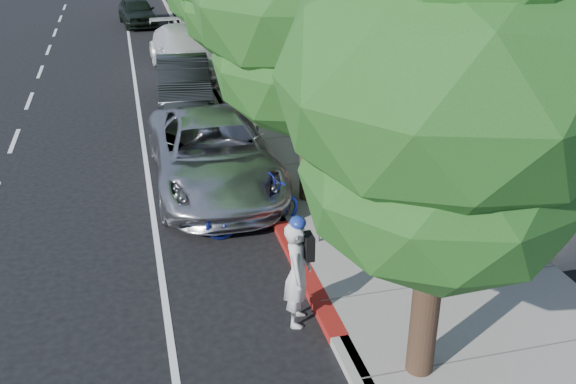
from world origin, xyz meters
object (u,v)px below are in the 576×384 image
object	(u,v)px
street_tree_0	(450,87)
bicycle	(253,207)
cyclist	(298,274)
silver_suv	(213,154)
dark_sedan	(184,83)
pedestrian	(318,106)
dark_suv_far	(137,11)
white_pickup	(188,52)
street_tree_1	(311,2)

from	to	relation	value
street_tree_0	bicycle	distance (m)	6.48
street_tree_0	cyclist	bearing A→B (deg)	128.54
cyclist	silver_suv	world-z (taller)	cyclist
dark_sedan	pedestrian	distance (m)	5.54
bicycle	pedestrian	size ratio (longest dim) A/B	1.09
bicycle	silver_suv	world-z (taller)	silver_suv
bicycle	dark_suv_far	bearing A→B (deg)	-11.19
dark_suv_far	pedestrian	bearing A→B (deg)	-83.78
silver_suv	white_pickup	bearing A→B (deg)	87.24
cyclist	pedestrian	world-z (taller)	pedestrian
silver_suv	pedestrian	distance (m)	3.89
pedestrian	cyclist	bearing A→B (deg)	58.08
dark_sedan	pedestrian	size ratio (longest dim) A/B	2.45
pedestrian	dark_suv_far	bearing A→B (deg)	-90.66
silver_suv	cyclist	bearing A→B (deg)	-84.33
silver_suv	street_tree_0	bearing A→B (deg)	-75.28
cyclist	bicycle	size ratio (longest dim) A/B	0.87
street_tree_1	bicycle	distance (m)	4.33
pedestrian	street_tree_0	bearing A→B (deg)	69.28
bicycle	silver_suv	xyz separation A→B (m)	(-0.46, 2.50, 0.28)
silver_suv	dark_suv_far	distance (m)	21.54
dark_sedan	dark_suv_far	size ratio (longest dim) A/B	1.14
street_tree_0	dark_sedan	xyz separation A→B (m)	(-1.97, 14.06, -3.62)
street_tree_0	street_tree_1	distance (m)	6.00
bicycle	white_pickup	bearing A→B (deg)	-14.95
silver_suv	dark_suv_far	world-z (taller)	silver_suv
street_tree_1	pedestrian	bearing A→B (deg)	70.01
street_tree_0	dark_suv_far	distance (m)	29.40
street_tree_0	street_tree_1	size ratio (longest dim) A/B	0.96
street_tree_0	silver_suv	xyz separation A→B (m)	(-1.95, 7.50, -3.57)
cyclist	street_tree_1	bearing A→B (deg)	0.46
dark_sedan	white_pickup	distance (m)	4.13
white_pickup	dark_suv_far	bearing A→B (deg)	94.43
cyclist	pedestrian	xyz separation A→B (m)	(2.71, 7.86, 0.21)
dark_sedan	pedestrian	bearing A→B (deg)	-50.01
street_tree_0	bicycle	world-z (taller)	street_tree_0
dark_sedan	dark_suv_far	bearing A→B (deg)	97.11
cyclist	dark_suv_far	world-z (taller)	cyclist
white_pickup	bicycle	bearing A→B (deg)	-93.83
pedestrian	white_pickup	bearing A→B (deg)	-85.29
dark_sedan	pedestrian	xyz separation A→B (m)	(3.29, -4.45, 0.34)
street_tree_0	dark_suv_far	size ratio (longest dim) A/B	1.69
cyclist	pedestrian	size ratio (longest dim) A/B	0.94
bicycle	pedestrian	world-z (taller)	pedestrian
pedestrian	street_tree_1	bearing A→B (deg)	57.08
street_tree_1	silver_suv	size ratio (longest dim) A/B	1.23
street_tree_1	pedestrian	distance (m)	5.12
street_tree_0	white_pickup	distance (m)	18.54
street_tree_0	bicycle	size ratio (longest dim) A/B	3.34
white_pickup	dark_suv_far	world-z (taller)	white_pickup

